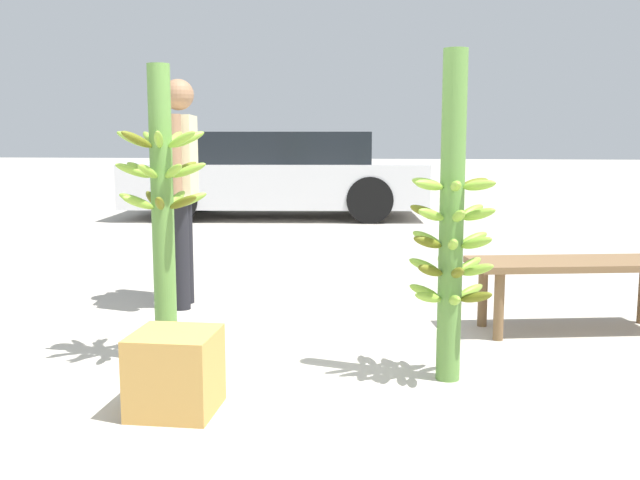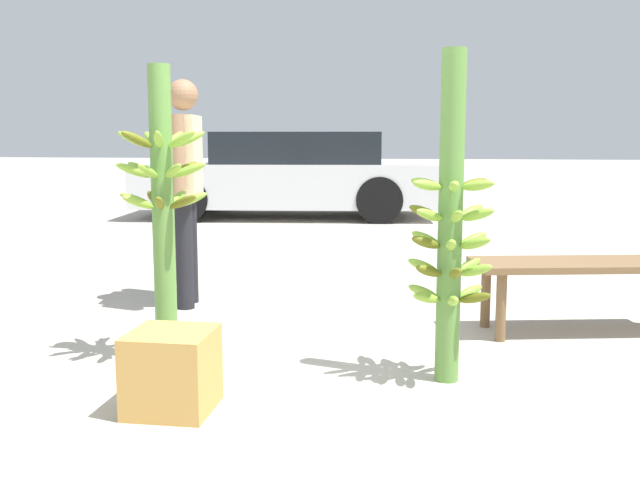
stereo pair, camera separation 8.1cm
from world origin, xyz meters
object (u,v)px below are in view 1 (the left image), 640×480
vendor_person (180,174)px  produce_crate (175,372)px  market_bench (576,271)px  banana_stalk_left (162,204)px  banana_stalk_center (451,226)px  parked_car (280,175)px

vendor_person → produce_crate: 2.13m
vendor_person → market_bench: (2.58, -0.34, -0.55)m
banana_stalk_left → banana_stalk_center: bearing=-3.9°
banana_stalk_center → market_bench: banana_stalk_center is taller
market_bench → produce_crate: bearing=-153.2°
produce_crate → vendor_person: bearing=107.2°
market_bench → banana_stalk_center: bearing=-140.4°
banana_stalk_center → parked_car: bearing=106.8°
banana_stalk_left → banana_stalk_center: 1.47m
banana_stalk_center → vendor_person: banana_stalk_center is taller
vendor_person → produce_crate: bearing=-172.7°
banana_stalk_left → produce_crate: size_ratio=4.40×
banana_stalk_center → vendor_person: bearing=143.1°
market_bench → produce_crate: (-1.99, -1.57, -0.20)m
vendor_person → parked_car: 5.88m
banana_stalk_center → market_bench: bearing=51.0°
banana_stalk_center → vendor_person: 2.23m
market_bench → vendor_person: bearing=161.1°
banana_stalk_center → produce_crate: 1.44m
banana_stalk_left → produce_crate: banana_stalk_left is taller
parked_car → banana_stalk_center: bearing=-169.2°
banana_stalk_center → parked_car: (-2.18, 7.19, -0.13)m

